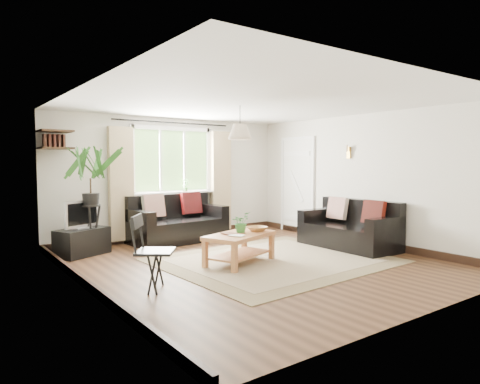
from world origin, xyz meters
TOP-DOWN VIEW (x-y plane):
  - floor at (0.00, 0.00)m, footprint 5.50×5.50m
  - ceiling at (0.00, 0.00)m, footprint 5.50×5.50m
  - wall_back at (0.00, 2.75)m, footprint 5.00×0.02m
  - wall_front at (0.00, -2.75)m, footprint 5.00×0.02m
  - wall_left at (-2.50, 0.00)m, footprint 0.02×5.50m
  - wall_right at (2.50, 0.00)m, footprint 0.02×5.50m
  - rug at (0.30, -0.08)m, footprint 3.41×2.97m
  - window at (0.00, 2.71)m, footprint 2.50×0.16m
  - door at (2.47, 1.70)m, footprint 0.06×0.96m
  - corner_shelf at (-2.25, 2.50)m, footprint 0.50×0.50m
  - pendant_lamp at (0.00, 0.40)m, footprint 0.36×0.36m
  - wall_sconce at (2.43, 0.30)m, footprint 0.12×0.12m
  - sofa_back at (-0.14, 2.24)m, footprint 1.87×1.04m
  - sofa_right at (2.01, -0.09)m, footprint 1.72×0.86m
  - coffee_table at (-0.25, 0.07)m, footprint 1.26×0.96m
  - table_plant at (-0.17, 0.15)m, footprint 0.35×0.33m
  - bowl at (0.10, 0.08)m, footprint 0.30×0.30m
  - book_a at (-0.48, -0.13)m, footprint 0.24×0.26m
  - book_b at (-0.50, 0.10)m, footprint 0.17×0.23m
  - tv_stand at (-1.98, 2.06)m, footprint 0.93×0.75m
  - tv at (-1.98, 2.06)m, footprint 0.66×0.44m
  - palm_stand at (-1.83, 2.02)m, footprint 0.78×0.78m
  - folding_chair at (-1.82, -0.40)m, footprint 0.65×0.65m
  - sill_plant at (0.25, 2.63)m, footprint 0.14×0.10m

SIDE VIEW (x-z plane):
  - floor at x=0.00m, z-range 0.00..0.00m
  - rug at x=0.30m, z-range 0.00..0.02m
  - tv_stand at x=-1.98m, z-range 0.00..0.44m
  - coffee_table at x=-0.25m, z-range 0.00..0.46m
  - sofa_right at x=2.01m, z-range 0.00..0.81m
  - sofa_back at x=-0.14m, z-range 0.00..0.85m
  - folding_chair at x=-1.82m, z-range 0.00..0.90m
  - book_a at x=-0.48m, z-range 0.46..0.48m
  - book_b at x=-0.50m, z-range 0.46..0.48m
  - bowl at x=0.10m, z-range 0.46..0.53m
  - table_plant at x=-0.17m, z-range 0.46..0.77m
  - tv at x=-1.98m, z-range 0.44..0.92m
  - palm_stand at x=-1.83m, z-range 0.00..1.78m
  - door at x=2.47m, z-range -0.03..2.03m
  - sill_plant at x=0.25m, z-range 0.93..1.20m
  - wall_back at x=0.00m, z-range 0.00..2.40m
  - wall_front at x=0.00m, z-range 0.00..2.40m
  - wall_left at x=-2.50m, z-range 0.00..2.40m
  - wall_right at x=2.50m, z-range 0.00..2.40m
  - window at x=0.00m, z-range 0.47..2.63m
  - wall_sconce at x=2.43m, z-range 1.60..1.88m
  - corner_shelf at x=-2.25m, z-range 1.72..2.06m
  - pendant_lamp at x=0.00m, z-range 1.78..2.32m
  - ceiling at x=0.00m, z-range 2.40..2.40m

